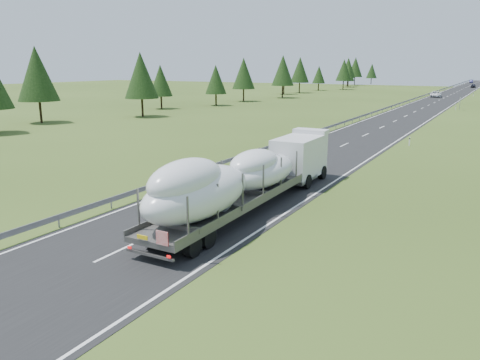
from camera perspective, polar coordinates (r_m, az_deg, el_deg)
The scene contains 10 objects.
ground at distance 30.25m, azimuth -2.83°, elevation -3.05°, with size 400.00×400.00×0.00m, color #354B19.
road_surface at distance 125.69m, azimuth 22.67°, elevation 8.74°, with size 10.00×400.00×0.02m, color black.
guardrail at distance 126.36m, azimuth 20.29°, elevation 9.23°, with size 0.10×400.00×0.76m.
marker_posts at distance 179.83m, azimuth 27.08°, elevation 9.68°, with size 0.13×350.08×1.00m.
highway_sign at distance 104.98m, azimuth 25.25°, elevation 8.69°, with size 0.08×0.90×2.60m.
tree_line_left at distance 128.04m, azimuth 1.90°, elevation 13.04°, with size 15.69×245.13×12.58m.
boat_truck at distance 28.19m, azimuth 0.55°, elevation 0.55°, with size 3.48×20.68×4.33m.
distant_van at distance 146.66m, azimuth 22.76°, elevation 9.63°, with size 2.83×6.13×1.70m, color white.
distant_car_dark at distance 216.47m, azimuth 26.55°, elevation 10.24°, with size 1.83×4.55×1.55m, color black.
distant_car_blue at distance 277.09m, azimuth 26.34°, elevation 10.73°, with size 1.66×4.75×1.56m, color #1B1B4E.
Camera 1 is at (15.58, -24.41, 8.74)m, focal length 35.00 mm.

